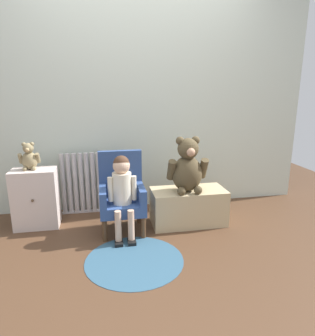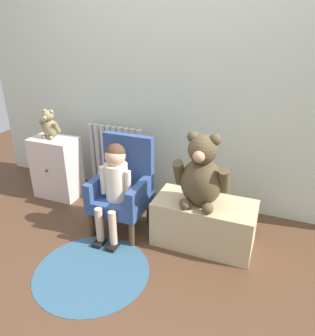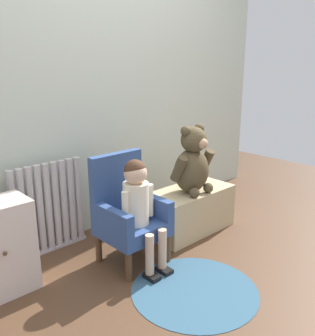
% 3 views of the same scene
% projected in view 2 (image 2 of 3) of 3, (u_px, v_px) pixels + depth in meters
% --- Properties ---
extents(ground_plane, '(6.00, 6.00, 0.00)m').
position_uv_depth(ground_plane, '(118.00, 276.00, 2.14)').
color(ground_plane, '#4E3321').
extents(back_wall, '(3.80, 0.05, 2.40)m').
position_uv_depth(back_wall, '(179.00, 64.00, 2.61)').
color(back_wall, beige).
rests_on(back_wall, ground_plane).
extents(radiator, '(0.56, 0.05, 0.65)m').
position_uv_depth(radiator, '(116.00, 160.00, 3.06)').
color(radiator, '#BAB4B6').
rests_on(radiator, ground_plane).
extents(small_dresser, '(0.41, 0.28, 0.57)m').
position_uv_depth(small_dresser, '(57.00, 167.00, 3.01)').
color(small_dresser, beige).
rests_on(small_dresser, ground_plane).
extents(child_armchair, '(0.40, 0.39, 0.74)m').
position_uv_depth(child_armchair, '(123.00, 187.00, 2.53)').
color(child_armchair, '#2E487E').
rests_on(child_armchair, ground_plane).
extents(child_figure, '(0.25, 0.35, 0.73)m').
position_uv_depth(child_figure, '(115.00, 178.00, 2.38)').
color(child_figure, '#EEE2C6').
rests_on(child_figure, ground_plane).
extents(low_bench, '(0.72, 0.35, 0.35)m').
position_uv_depth(low_bench, '(204.00, 223.00, 2.39)').
color(low_bench, tan).
rests_on(low_bench, ground_plane).
extents(large_teddy_bear, '(0.38, 0.27, 0.53)m').
position_uv_depth(large_teddy_bear, '(201.00, 174.00, 2.20)').
color(large_teddy_bear, brown).
rests_on(large_teddy_bear, low_bench).
extents(small_teddy_bear, '(0.19, 0.13, 0.26)m').
position_uv_depth(small_teddy_bear, '(50.00, 125.00, 2.86)').
color(small_teddy_bear, '#887853').
rests_on(small_teddy_bear, small_dresser).
extents(floor_rug, '(0.77, 0.77, 0.01)m').
position_uv_depth(floor_rug, '(92.00, 271.00, 2.17)').
color(floor_rug, '#30556E').
rests_on(floor_rug, ground_plane).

